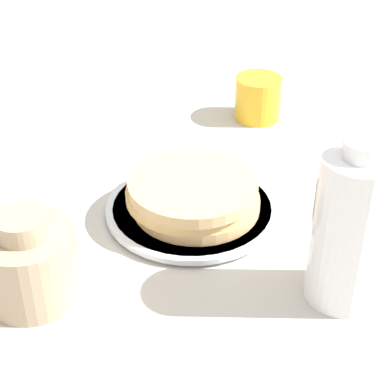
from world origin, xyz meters
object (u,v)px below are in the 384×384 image
Objects in this scene: water_bottle_near at (351,228)px; plate at (192,209)px; juice_glass at (258,98)px; cream_jug at (29,261)px; pancake_stack at (193,194)px.

plate is at bearing -2.37° from water_bottle_near.
plate is 2.98× the size of juice_glass.
cream_jug is (0.03, 0.23, 0.04)m from plate.
water_bottle_near is (-0.22, 0.01, 0.08)m from plate.
pancake_stack is 0.23m from cream_jug.
plate is 0.03m from pancake_stack.
cream_jug is at bearing 81.17° from plate.
juice_glass is 0.50m from cream_jug.
pancake_stack is at bearing -100.25° from cream_jug.
pancake_stack is 0.22m from water_bottle_near.
water_bottle_near reaches higher than pancake_stack.
water_bottle_near reaches higher than plate.
plate is 1.15× the size of water_bottle_near.
pancake_stack is 0.88× the size of water_bottle_near.
water_bottle_near is at bearing -139.64° from cream_jug.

